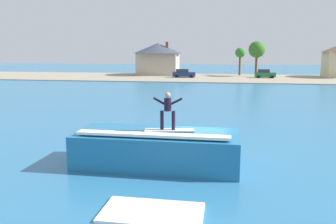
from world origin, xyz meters
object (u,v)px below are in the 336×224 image
at_px(surfboard, 169,130).
at_px(car_near_shore, 184,73).
at_px(car_far_shore, 265,74).
at_px(tree_short_bushy, 240,54).
at_px(wave_crest, 157,148).
at_px(house_with_chimney, 158,56).
at_px(surfer, 168,109).
at_px(tree_tall_bare, 257,50).

distance_m(surfboard, car_near_shore, 54.98).
relative_size(car_far_shore, tree_short_bushy, 0.65).
bearing_deg(wave_crest, house_with_chimney, 101.17).
bearing_deg(house_with_chimney, wave_crest, -78.83).
bearing_deg(wave_crest, surfer, -31.68).
xyz_separation_m(car_near_shore, tree_short_bushy, (11.58, 8.59, 3.96)).
distance_m(surfer, car_near_shore, 55.01).
distance_m(wave_crest, house_with_chimney, 62.66).
bearing_deg(wave_crest, car_far_shore, 78.89).
height_order(car_near_shore, car_far_shore, same).
bearing_deg(car_far_shore, car_near_shore, -174.87).
xyz_separation_m(surfer, house_with_chimney, (-12.69, 61.73, 1.54)).
xyz_separation_m(surfer, car_near_shore, (-5.89, 54.66, -1.87)).
xyz_separation_m(wave_crest, car_near_shore, (-5.31, 54.31, 0.10)).
bearing_deg(surfboard, car_near_shore, 96.23).
bearing_deg(house_with_chimney, tree_short_bushy, 4.72).
distance_m(surfboard, surfer, 0.99).
distance_m(house_with_chimney, tree_short_bushy, 18.45).
bearing_deg(tree_tall_bare, surfboard, -98.44).
bearing_deg(surfer, tree_short_bushy, 84.86).
height_order(surfer, house_with_chimney, house_with_chimney).
bearing_deg(car_near_shore, wave_crest, -84.42).
distance_m(wave_crest, surfboard, 1.23).
height_order(car_far_shore, tree_tall_bare, tree_tall_bare).
bearing_deg(surfboard, wave_crest, 152.77).
bearing_deg(surfer, car_far_shore, 79.53).
height_order(tree_tall_bare, tree_short_bushy, tree_tall_bare).
distance_m(surfer, house_with_chimney, 63.04).
xyz_separation_m(car_near_shore, tree_tall_bare, (14.89, 5.50, 4.76)).
bearing_deg(car_far_shore, tree_short_bushy, 123.33).
relative_size(car_near_shore, tree_tall_bare, 0.61).
bearing_deg(surfboard, car_far_shore, 79.60).
height_order(surfboard, car_far_shore, car_far_shore).
bearing_deg(house_with_chimney, car_far_shore, -13.67).
distance_m(surfboard, tree_short_bushy, 63.56).
distance_m(tree_tall_bare, tree_short_bushy, 4.60).
height_order(surfboard, car_near_shore, car_near_shore).
bearing_deg(surfboard, surfer, -165.17).
xyz_separation_m(surfboard, car_far_shore, (10.30, 56.10, -0.88)).
bearing_deg(wave_crest, tree_short_bushy, 84.31).
height_order(wave_crest, car_near_shore, car_near_shore).
bearing_deg(house_with_chimney, surfer, -78.38).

